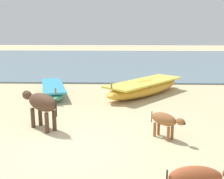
{
  "coord_description": "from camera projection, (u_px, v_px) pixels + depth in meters",
  "views": [
    {
      "loc": [
        1.19,
        -5.92,
        2.65
      ],
      "look_at": [
        0.87,
        3.42,
        0.6
      ],
      "focal_mm": 44.48,
      "sensor_mm": 36.0,
      "label": 1
    }
  ],
  "objects": [
    {
      "name": "ground",
      "position": [
        69.0,
        146.0,
        6.38
      ],
      "size": [
        80.0,
        80.0,
        0.0
      ],
      "primitive_type": "plane",
      "color": "#CCB789"
    },
    {
      "name": "sea_water",
      "position": [
        107.0,
        60.0,
        23.33
      ],
      "size": [
        60.0,
        20.0,
        0.08
      ],
      "primitive_type": "cube",
      "color": "slate",
      "rests_on": "ground"
    },
    {
      "name": "fishing_boat_0",
      "position": [
        53.0,
        89.0,
        11.37
      ],
      "size": [
        1.84,
        3.61,
        0.61
      ],
      "rotation": [
        0.0,
        0.0,
        5.01
      ],
      "color": "#338C66",
      "rests_on": "ground"
    },
    {
      "name": "fishing_boat_1",
      "position": [
        145.0,
        87.0,
        11.29
      ],
      "size": [
        3.73,
        4.08,
        0.78
      ],
      "rotation": [
        0.0,
        0.0,
        4.0
      ],
      "color": "gold",
      "rests_on": "ground"
    },
    {
      "name": "calf_near_brown",
      "position": [
        165.0,
        120.0,
        6.76
      ],
      "size": [
        0.82,
        0.83,
        0.65
      ],
      "rotation": [
        0.0,
        0.0,
        5.48
      ],
      "color": "brown",
      "rests_on": "ground"
    },
    {
      "name": "calf_far_rust",
      "position": [
        198.0,
        179.0,
        4.03
      ],
      "size": [
        1.1,
        0.36,
        0.71
      ],
      "rotation": [
        0.0,
        0.0,
        0.05
      ],
      "color": "#9E4C28",
      "rests_on": "ground"
    },
    {
      "name": "cow_second_adult_dark",
      "position": [
        41.0,
        103.0,
        7.39
      ],
      "size": [
        1.33,
        1.17,
        0.99
      ],
      "rotation": [
        0.0,
        0.0,
        2.46
      ],
      "color": "#4C3323",
      "rests_on": "ground"
    }
  ]
}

